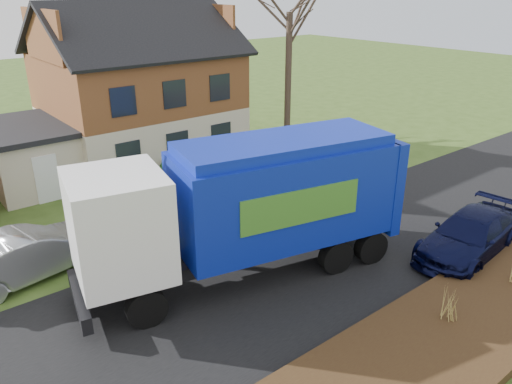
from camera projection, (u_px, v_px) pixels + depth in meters
ground at (286, 271)px, 16.55m from camera, size 120.00×120.00×0.00m
road at (286, 271)px, 16.54m from camera, size 80.00×7.00×0.02m
mulch_verge at (425, 352)px, 12.67m from camera, size 80.00×3.50×0.30m
main_house at (130, 84)px, 25.87m from camera, size 12.95×8.95×9.26m
garbage_truck at (252, 201)px, 15.46m from camera, size 10.77×4.94×4.46m
silver_sedan at (28, 254)px, 15.96m from camera, size 5.15×2.58×1.62m
navy_wagon at (470, 235)px, 17.31m from camera, size 5.31×2.58×1.49m
grass_clump_mid at (451, 304)px, 13.53m from camera, size 0.35×0.29×0.97m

